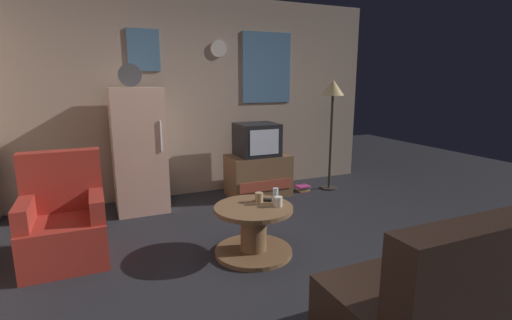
{
  "coord_description": "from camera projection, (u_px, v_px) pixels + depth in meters",
  "views": [
    {
      "loc": [
        -1.42,
        -2.66,
        1.59
      ],
      "look_at": [
        0.15,
        0.9,
        0.75
      ],
      "focal_mm": 26.19,
      "sensor_mm": 36.0,
      "label": 1
    }
  ],
  "objects": [
    {
      "name": "ground_plane",
      "position": [
        282.0,
        265.0,
        3.28
      ],
      "size": [
        12.0,
        12.0,
        0.0
      ],
      "primitive_type": "plane",
      "color": "#232328"
    },
    {
      "name": "wall_with_art",
      "position": [
        202.0,
        97.0,
        5.18
      ],
      "size": [
        5.2,
        0.12,
        2.69
      ],
      "color": "tan",
      "rests_on": "ground_plane"
    },
    {
      "name": "fridge",
      "position": [
        139.0,
        150.0,
        4.53
      ],
      "size": [
        0.6,
        0.62,
        1.77
      ],
      "color": "beige",
      "rests_on": "ground_plane"
    },
    {
      "name": "tv_stand",
      "position": [
        258.0,
        175.0,
        5.2
      ],
      "size": [
        0.84,
        0.53,
        0.57
      ],
      "color": "brown",
      "rests_on": "ground_plane"
    },
    {
      "name": "crt_tv",
      "position": [
        257.0,
        140.0,
        5.09
      ],
      "size": [
        0.54,
        0.51,
        0.44
      ],
      "color": "black",
      "rests_on": "tv_stand"
    },
    {
      "name": "standing_lamp",
      "position": [
        333.0,
        96.0,
        5.28
      ],
      "size": [
        0.32,
        0.32,
        1.59
      ],
      "color": "#332D28",
      "rests_on": "ground_plane"
    },
    {
      "name": "coffee_table",
      "position": [
        254.0,
        230.0,
        3.44
      ],
      "size": [
        0.72,
        0.72,
        0.46
      ],
      "color": "brown",
      "rests_on": "ground_plane"
    },
    {
      "name": "wine_glass",
      "position": [
        275.0,
        196.0,
        3.45
      ],
      "size": [
        0.05,
        0.05,
        0.15
      ],
      "primitive_type": "cylinder",
      "color": "silver",
      "rests_on": "coffee_table"
    },
    {
      "name": "mug_ceramic_white",
      "position": [
        278.0,
        201.0,
        3.39
      ],
      "size": [
        0.08,
        0.08,
        0.09
      ],
      "primitive_type": "cylinder",
      "color": "silver",
      "rests_on": "coffee_table"
    },
    {
      "name": "mug_ceramic_tan",
      "position": [
        259.0,
        197.0,
        3.51
      ],
      "size": [
        0.08,
        0.08,
        0.09
      ],
      "primitive_type": "cylinder",
      "color": "tan",
      "rests_on": "coffee_table"
    },
    {
      "name": "remote_control",
      "position": [
        264.0,
        200.0,
        3.54
      ],
      "size": [
        0.15,
        0.12,
        0.02
      ],
      "primitive_type": "cube",
      "rotation": [
        0.0,
        0.0,
        -0.56
      ],
      "color": "black",
      "rests_on": "coffee_table"
    },
    {
      "name": "armchair",
      "position": [
        65.0,
        223.0,
        3.32
      ],
      "size": [
        0.68,
        0.68,
        0.96
      ],
      "color": "#A52D23",
      "rests_on": "ground_plane"
    },
    {
      "name": "couch",
      "position": [
        471.0,
        296.0,
        2.26
      ],
      "size": [
        1.7,
        0.8,
        0.92
      ],
      "color": "black",
      "rests_on": "ground_plane"
    },
    {
      "name": "book_stack",
      "position": [
        303.0,
        188.0,
        5.43
      ],
      "size": [
        0.22,
        0.17,
        0.08
      ],
      "color": "#BC5B3A",
      "rests_on": "ground_plane"
    }
  ]
}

